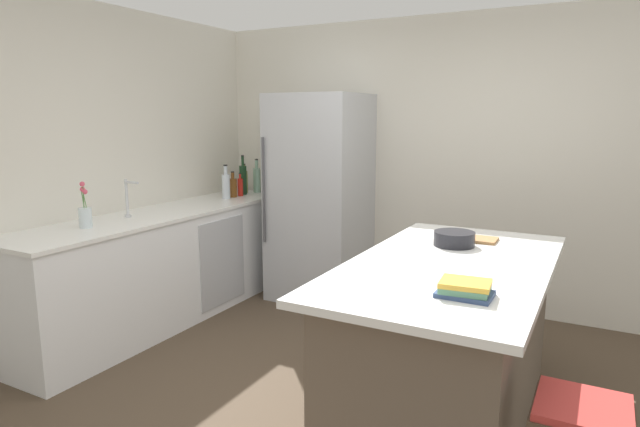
{
  "coord_description": "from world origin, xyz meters",
  "views": [
    {
      "loc": [
        1.18,
        -2.58,
        1.73
      ],
      "look_at": [
        -0.7,
        0.93,
        1.0
      ],
      "focal_mm": 30.1,
      "sensor_mm": 36.0,
      "label": 1
    }
  ],
  "objects": [
    {
      "name": "ground_plane",
      "position": [
        0.0,
        0.0,
        0.0
      ],
      "size": [
        7.2,
        7.2,
        0.0
      ],
      "primitive_type": "plane",
      "color": "#4C3D2D"
    },
    {
      "name": "wall_rear",
      "position": [
        0.0,
        2.25,
        1.3
      ],
      "size": [
        6.0,
        0.1,
        2.6
      ],
      "primitive_type": "cube",
      "color": "silver",
      "rests_on": "ground_plane"
    },
    {
      "name": "wall_left",
      "position": [
        -2.45,
        0.0,
        1.3
      ],
      "size": [
        0.1,
        6.0,
        2.6
      ],
      "primitive_type": "cube",
      "color": "silver",
      "rests_on": "ground_plane"
    },
    {
      "name": "counter_run_left",
      "position": [
        -2.07,
        0.7,
        0.47
      ],
      "size": [
        0.68,
        2.83,
        0.94
      ],
      "color": "white",
      "rests_on": "ground_plane"
    },
    {
      "name": "kitchen_island",
      "position": [
        0.47,
        0.26,
        0.48
      ],
      "size": [
        1.02,
        1.93,
        0.94
      ],
      "color": "brown",
      "rests_on": "ground_plane"
    },
    {
      "name": "refrigerator",
      "position": [
        -1.19,
        1.83,
        0.96
      ],
      "size": [
        0.82,
        0.77,
        1.92
      ],
      "color": "#B7BABF",
      "rests_on": "ground_plane"
    },
    {
      "name": "sink_faucet",
      "position": [
        -2.12,
        0.38,
        1.09
      ],
      "size": [
        0.15,
        0.05,
        0.3
      ],
      "color": "silver",
      "rests_on": "counter_run_left"
    },
    {
      "name": "flower_vase",
      "position": [
        -2.08,
        -0.06,
        1.03
      ],
      "size": [
        0.09,
        0.09,
        0.33
      ],
      "color": "silver",
      "rests_on": "counter_run_left"
    },
    {
      "name": "gin_bottle",
      "position": [
        -2.03,
        2.01,
        1.07
      ],
      "size": [
        0.08,
        0.08,
        0.35
      ],
      "color": "#8CB79E",
      "rests_on": "counter_run_left"
    },
    {
      "name": "olive_oil_bottle",
      "position": [
        -2.11,
        1.91,
        1.06
      ],
      "size": [
        0.06,
        0.06,
        0.3
      ],
      "color": "olive",
      "rests_on": "counter_run_left"
    },
    {
      "name": "wine_bottle",
      "position": [
        -2.07,
        1.82,
        1.09
      ],
      "size": [
        0.07,
        0.07,
        0.4
      ],
      "color": "#19381E",
      "rests_on": "counter_run_left"
    },
    {
      "name": "hot_sauce_bottle",
      "position": [
        -2.03,
        1.72,
        1.03
      ],
      "size": [
        0.05,
        0.05,
        0.23
      ],
      "color": "red",
      "rests_on": "counter_run_left"
    },
    {
      "name": "whiskey_bottle",
      "position": [
        -2.05,
        1.63,
        1.03
      ],
      "size": [
        0.08,
        0.08,
        0.25
      ],
      "color": "brown",
      "rests_on": "counter_run_left"
    },
    {
      "name": "soda_bottle",
      "position": [
        -2.05,
        1.52,
        1.07
      ],
      "size": [
        0.08,
        0.08,
        0.33
      ],
      "color": "silver",
      "rests_on": "counter_run_left"
    },
    {
      "name": "cookbook_stack",
      "position": [
        0.67,
        -0.27,
        0.97
      ],
      "size": [
        0.24,
        0.2,
        0.07
      ],
      "color": "#334770",
      "rests_on": "kitchen_island"
    },
    {
      "name": "mixing_bowl",
      "position": [
        0.39,
        0.64,
        0.98
      ],
      "size": [
        0.25,
        0.25,
        0.09
      ],
      "color": "black",
      "rests_on": "kitchen_island"
    },
    {
      "name": "cutting_board",
      "position": [
        0.46,
        0.85,
        0.95
      ],
      "size": [
        0.29,
        0.19,
        0.02
      ],
      "color": "#9E7042",
      "rests_on": "kitchen_island"
    }
  ]
}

